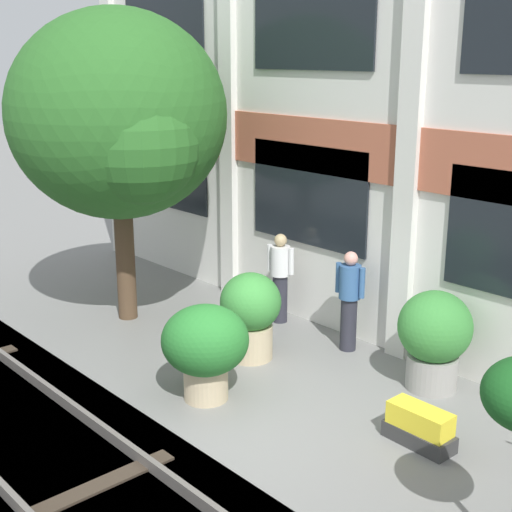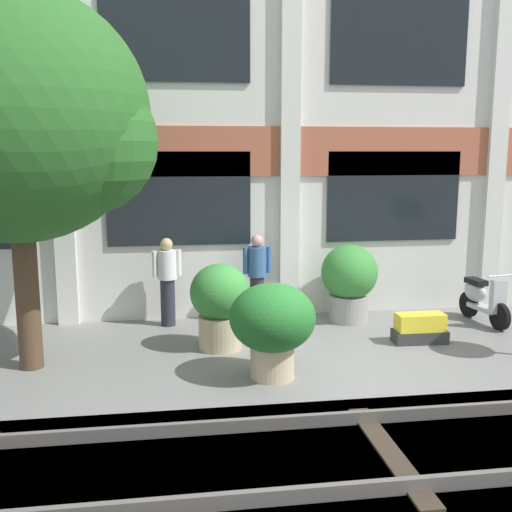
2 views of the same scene
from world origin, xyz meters
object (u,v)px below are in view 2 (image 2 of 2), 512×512
(broadleaf_tree, at_px, (16,123))
(scooter_near_curb, at_px, (482,299))
(potted_plant_glazed_jar, at_px, (272,323))
(potted_plant_fluted_column, at_px, (220,302))
(potted_plant_square_trough, at_px, (420,329))
(potted_plant_stone_basin, at_px, (349,279))
(resident_by_doorway, at_px, (257,276))
(resident_watching_tracks, at_px, (167,279))

(broadleaf_tree, relative_size, scooter_near_curb, 3.85)
(potted_plant_glazed_jar, bearing_deg, broadleaf_tree, 165.24)
(potted_plant_fluted_column, bearing_deg, potted_plant_square_trough, -3.24)
(potted_plant_stone_basin, bearing_deg, potted_plant_glazed_jar, -126.25)
(potted_plant_fluted_column, bearing_deg, broadleaf_tree, -170.61)
(broadleaf_tree, relative_size, resident_by_doorway, 3.27)
(potted_plant_stone_basin, relative_size, potted_plant_square_trough, 1.62)
(potted_plant_square_trough, distance_m, resident_watching_tracks, 4.43)
(potted_plant_fluted_column, distance_m, potted_plant_glazed_jar, 1.48)
(broadleaf_tree, relative_size, potted_plant_fluted_column, 3.88)
(potted_plant_fluted_column, relative_size, potted_plant_glazed_jar, 1.03)
(resident_by_doorway, distance_m, resident_watching_tracks, 1.62)
(potted_plant_fluted_column, relative_size, scooter_near_curb, 0.99)
(potted_plant_stone_basin, distance_m, potted_plant_fluted_column, 2.76)
(potted_plant_square_trough, distance_m, resident_by_doorway, 2.99)
(potted_plant_stone_basin, relative_size, potted_plant_fluted_column, 1.04)
(resident_watching_tracks, bearing_deg, potted_plant_square_trough, 54.85)
(potted_plant_stone_basin, bearing_deg, scooter_near_curb, -10.16)
(scooter_near_curb, distance_m, resident_watching_tracks, 5.75)
(potted_plant_fluted_column, xyz_separation_m, potted_plant_square_trough, (3.27, -0.19, -0.53))
(broadleaf_tree, height_order, resident_watching_tracks, broadleaf_tree)
(potted_plant_glazed_jar, xyz_separation_m, scooter_near_curb, (4.27, 2.14, -0.35))
(broadleaf_tree, distance_m, resident_watching_tracks, 3.78)
(broadleaf_tree, xyz_separation_m, potted_plant_fluted_column, (2.79, 0.46, -2.72))
(potted_plant_fluted_column, height_order, resident_watching_tracks, resident_watching_tracks)
(broadleaf_tree, height_order, resident_by_doorway, broadleaf_tree)
(potted_plant_square_trough, height_order, resident_by_doorway, resident_by_doorway)
(potted_plant_glazed_jar, bearing_deg, resident_watching_tracks, 117.14)
(potted_plant_stone_basin, bearing_deg, resident_by_doorway, 174.65)
(broadleaf_tree, relative_size, resident_watching_tracks, 3.34)
(potted_plant_square_trough, xyz_separation_m, resident_by_doorway, (-2.47, 1.55, 0.64))
(potted_plant_fluted_column, bearing_deg, potted_plant_stone_basin, 25.94)
(resident_by_doorway, bearing_deg, scooter_near_curb, 74.97)
(potted_plant_square_trough, relative_size, resident_by_doorway, 0.55)
(potted_plant_stone_basin, xyz_separation_m, potted_plant_fluted_column, (-2.48, -1.21, -0.03))
(potted_plant_glazed_jar, distance_m, resident_by_doorway, 2.73)
(resident_watching_tracks, bearing_deg, potted_plant_glazed_jar, 13.39)
(potted_plant_square_trough, xyz_separation_m, resident_watching_tracks, (-4.09, 1.60, 0.62))
(broadleaf_tree, distance_m, scooter_near_curb, 8.34)
(potted_plant_fluted_column, distance_m, scooter_near_curb, 4.95)
(resident_watching_tracks, bearing_deg, potted_plant_fluted_column, 16.21)
(potted_plant_glazed_jar, height_order, resident_by_doorway, resident_by_doorway)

